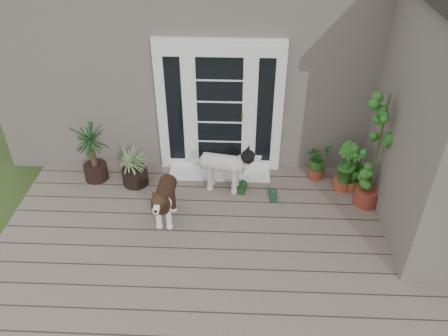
{
  "coord_description": "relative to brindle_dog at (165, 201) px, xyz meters",
  "views": [
    {
      "loc": [
        0.12,
        -3.44,
        4.39
      ],
      "look_at": [
        -0.1,
        1.75,
        0.7
      ],
      "focal_mm": 36.11,
      "sensor_mm": 36.0,
      "label": 1
    }
  ],
  "objects": [
    {
      "name": "spider_plant",
      "position": [
        -0.6,
        0.82,
        0.02
      ],
      "size": [
        0.78,
        0.78,
        0.7
      ],
      "primitive_type": null,
      "rotation": [
        0.0,
        0.0,
        -0.21
      ],
      "color": "#99A968",
      "rests_on": "deck"
    },
    {
      "name": "clog_right",
      "position": [
        1.52,
        0.54,
        -0.29
      ],
      "size": [
        0.16,
        0.3,
        0.09
      ],
      "primitive_type": null,
      "rotation": [
        0.0,
        0.0,
        0.06
      ],
      "color": "#163820",
      "rests_on": "deck"
    },
    {
      "name": "deck",
      "position": [
        0.89,
        -0.88,
        -0.39
      ],
      "size": [
        6.2,
        4.6,
        0.12
      ],
      "primitive_type": "cube",
      "color": "#6B5B4C",
      "rests_on": "ground"
    },
    {
      "name": "herb_a",
      "position": [
        2.22,
        1.12,
        -0.09
      ],
      "size": [
        0.54,
        0.54,
        0.49
      ],
      "primitive_type": "imported",
      "rotation": [
        0.0,
        0.0,
        0.8
      ],
      "color": "#1B601F",
      "rests_on": "deck"
    },
    {
      "name": "yucca",
      "position": [
        -1.25,
        0.92,
        0.17
      ],
      "size": [
        0.83,
        0.83,
        1.0
      ],
      "primitive_type": null,
      "rotation": [
        0.0,
        0.0,
        -0.24
      ],
      "color": "black",
      "rests_on": "deck"
    },
    {
      "name": "herb_c",
      "position": [
        2.74,
        0.86,
        -0.07
      ],
      "size": [
        0.36,
        0.36,
        0.53
      ],
      "primitive_type": "imported",
      "rotation": [
        0.0,
        0.0,
        4.76
      ],
      "color": "#1B601C",
      "rests_on": "deck"
    },
    {
      "name": "clog_left",
      "position": [
        1.06,
        0.71,
        -0.29
      ],
      "size": [
        0.2,
        0.32,
        0.09
      ],
      "primitive_type": null,
      "rotation": [
        0.0,
        0.0,
        -0.21
      ],
      "color": "#163716",
      "rests_on": "deck"
    },
    {
      "name": "herb_b",
      "position": [
        2.59,
        0.84,
        -0.05
      ],
      "size": [
        0.47,
        0.47,
        0.57
      ],
      "primitive_type": "imported",
      "rotation": [
        0.0,
        0.0,
        1.86
      ],
      "color": "#18551A",
      "rests_on": "deck"
    },
    {
      "name": "white_dog",
      "position": [
        0.77,
        0.74,
        0.02
      ],
      "size": [
        0.88,
        0.51,
        0.69
      ],
      "primitive_type": null,
      "rotation": [
        0.0,
        0.0,
        -1.76
      ],
      "color": "white",
      "rests_on": "deck"
    },
    {
      "name": "door_step",
      "position": [
        0.69,
        1.12,
        -0.31
      ],
      "size": [
        1.6,
        0.4,
        0.05
      ],
      "primitive_type": "cube",
      "color": "white",
      "rests_on": "deck"
    },
    {
      "name": "door_unit",
      "position": [
        0.69,
        1.32,
        0.74
      ],
      "size": [
        1.9,
        0.14,
        2.15
      ],
      "primitive_type": "cube",
      "color": "white",
      "rests_on": "deck"
    },
    {
      "name": "sapling",
      "position": [
        2.87,
        0.47,
        0.59
      ],
      "size": [
        0.69,
        0.69,
        1.84
      ],
      "primitive_type": null,
      "rotation": [
        0.0,
        0.0,
        0.32
      ],
      "color": "#234F16",
      "rests_on": "deck"
    },
    {
      "name": "brindle_dog",
      "position": [
        0.0,
        0.0,
        0.0
      ],
      "size": [
        0.37,
        0.81,
        0.66
      ],
      "primitive_type": null,
      "rotation": [
        0.0,
        0.0,
        3.1
      ],
      "color": "#392014",
      "rests_on": "deck"
    },
    {
      "name": "house_main",
      "position": [
        0.89,
        3.37,
        1.1
      ],
      "size": [
        7.4,
        4.0,
        3.1
      ],
      "primitive_type": "cube",
      "color": "#665E54",
      "rests_on": "ground"
    }
  ]
}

